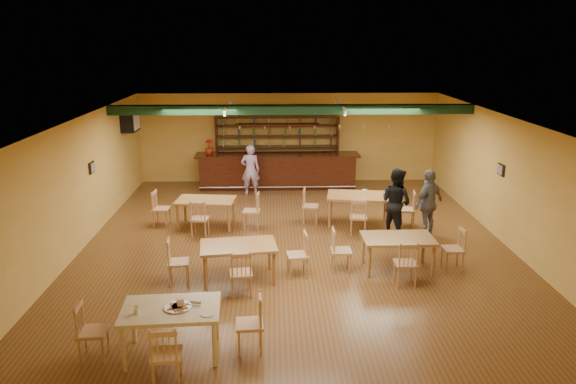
{
  "coord_description": "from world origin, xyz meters",
  "views": [
    {
      "loc": [
        -0.52,
        -11.83,
        4.74
      ],
      "look_at": [
        -0.17,
        0.6,
        1.15
      ],
      "focal_mm": 33.22,
      "sensor_mm": 36.0,
      "label": 1
    }
  ],
  "objects_px": {
    "dining_table_c": "(239,262)",
    "patron_right_a": "(396,202)",
    "bar_counter": "(278,171)",
    "dining_table_a": "(206,213)",
    "patron_bar": "(250,170)",
    "near_table": "(172,331)",
    "dining_table_d": "(397,254)",
    "dining_table_b": "(358,210)"
  },
  "relations": [
    {
      "from": "dining_table_c",
      "to": "patron_right_a",
      "type": "relative_size",
      "value": 0.88
    },
    {
      "from": "dining_table_c",
      "to": "patron_right_a",
      "type": "xyz_separation_m",
      "value": [
        3.74,
        2.47,
        0.48
      ]
    },
    {
      "from": "bar_counter",
      "to": "dining_table_a",
      "type": "height_order",
      "value": "bar_counter"
    },
    {
      "from": "patron_bar",
      "to": "patron_right_a",
      "type": "height_order",
      "value": "patron_right_a"
    },
    {
      "from": "near_table",
      "to": "patron_bar",
      "type": "xyz_separation_m",
      "value": [
        0.86,
        8.81,
        0.4
      ]
    },
    {
      "from": "dining_table_a",
      "to": "dining_table_d",
      "type": "bearing_deg",
      "value": -26.99
    },
    {
      "from": "dining_table_a",
      "to": "dining_table_d",
      "type": "xyz_separation_m",
      "value": [
        4.36,
        -2.85,
        -0.0
      ]
    },
    {
      "from": "dining_table_c",
      "to": "near_table",
      "type": "bearing_deg",
      "value": -115.09
    },
    {
      "from": "dining_table_c",
      "to": "near_table",
      "type": "xyz_separation_m",
      "value": [
        -0.87,
        -2.66,
        0.02
      ]
    },
    {
      "from": "dining_table_b",
      "to": "near_table",
      "type": "distance_m",
      "value": 7.05
    },
    {
      "from": "dining_table_a",
      "to": "dining_table_b",
      "type": "height_order",
      "value": "dining_table_b"
    },
    {
      "from": "dining_table_b",
      "to": "dining_table_c",
      "type": "xyz_separation_m",
      "value": [
        -2.94,
        -3.27,
        -0.03
      ]
    },
    {
      "from": "bar_counter",
      "to": "dining_table_c",
      "type": "height_order",
      "value": "bar_counter"
    },
    {
      "from": "bar_counter",
      "to": "near_table",
      "type": "xyz_separation_m",
      "value": [
        -1.72,
        -9.63,
        -0.17
      ]
    },
    {
      "from": "dining_table_c",
      "to": "patron_right_a",
      "type": "distance_m",
      "value": 4.51
    },
    {
      "from": "dining_table_a",
      "to": "dining_table_b",
      "type": "xyz_separation_m",
      "value": [
        3.98,
        0.06,
        0.03
      ]
    },
    {
      "from": "dining_table_a",
      "to": "bar_counter",
      "type": "bearing_deg",
      "value": 69.4
    },
    {
      "from": "dining_table_b",
      "to": "near_table",
      "type": "relative_size",
      "value": 1.09
    },
    {
      "from": "dining_table_a",
      "to": "dining_table_c",
      "type": "xyz_separation_m",
      "value": [
        1.04,
        -3.21,
        0.01
      ]
    },
    {
      "from": "dining_table_d",
      "to": "patron_bar",
      "type": "xyz_separation_m",
      "value": [
        -3.32,
        5.78,
        0.43
      ]
    },
    {
      "from": "dining_table_b",
      "to": "dining_table_d",
      "type": "relative_size",
      "value": 1.09
    },
    {
      "from": "bar_counter",
      "to": "dining_table_a",
      "type": "relative_size",
      "value": 3.59
    },
    {
      "from": "dining_table_a",
      "to": "patron_right_a",
      "type": "relative_size",
      "value": 0.86
    },
    {
      "from": "patron_right_a",
      "to": "bar_counter",
      "type": "bearing_deg",
      "value": -5.48
    },
    {
      "from": "dining_table_b",
      "to": "bar_counter",
      "type": "bearing_deg",
      "value": 127.75
    },
    {
      "from": "dining_table_b",
      "to": "dining_table_a",
      "type": "bearing_deg",
      "value": -170.76
    },
    {
      "from": "dining_table_d",
      "to": "patron_right_a",
      "type": "distance_m",
      "value": 2.21
    },
    {
      "from": "dining_table_a",
      "to": "near_table",
      "type": "relative_size",
      "value": 1.0
    },
    {
      "from": "dining_table_a",
      "to": "patron_right_a",
      "type": "distance_m",
      "value": 4.86
    },
    {
      "from": "dining_table_b",
      "to": "patron_bar",
      "type": "bearing_deg",
      "value": 144.01
    },
    {
      "from": "bar_counter",
      "to": "dining_table_b",
      "type": "bearing_deg",
      "value": -60.6
    },
    {
      "from": "patron_bar",
      "to": "bar_counter",
      "type": "bearing_deg",
      "value": -138.59
    },
    {
      "from": "dining_table_d",
      "to": "patron_right_a",
      "type": "relative_size",
      "value": 0.86
    },
    {
      "from": "patron_right_a",
      "to": "near_table",
      "type": "bearing_deg",
      "value": 99.97
    },
    {
      "from": "dining_table_b",
      "to": "dining_table_c",
      "type": "height_order",
      "value": "dining_table_b"
    },
    {
      "from": "bar_counter",
      "to": "patron_right_a",
      "type": "xyz_separation_m",
      "value": [
        2.88,
        -4.5,
        0.29
      ]
    },
    {
      "from": "bar_counter",
      "to": "dining_table_d",
      "type": "relative_size",
      "value": 3.6
    },
    {
      "from": "dining_table_c",
      "to": "dining_table_a",
      "type": "bearing_deg",
      "value": 100.92
    },
    {
      "from": "near_table",
      "to": "bar_counter",
      "type": "bearing_deg",
      "value": 76.16
    },
    {
      "from": "dining_table_b",
      "to": "dining_table_c",
      "type": "distance_m",
      "value": 4.4
    },
    {
      "from": "dining_table_b",
      "to": "dining_table_c",
      "type": "bearing_deg",
      "value": -123.55
    },
    {
      "from": "dining_table_a",
      "to": "near_table",
      "type": "height_order",
      "value": "near_table"
    }
  ]
}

